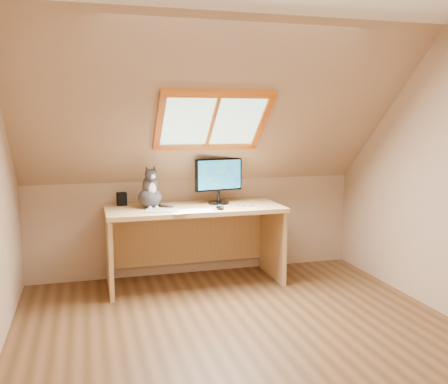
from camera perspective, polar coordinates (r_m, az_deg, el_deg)
name	(u,v)px	position (r m, az deg, el deg)	size (l,w,h in m)	color
ground	(247,339)	(3.91, 2.70, -16.43)	(3.50, 3.50, 0.00)	brown
room_shell	(253,149)	(3.47, 3.34, 4.93)	(3.52, 3.52, 2.41)	tan
desk	(193,228)	(5.04, -3.58, -4.11)	(1.72, 0.75, 0.79)	tan
monitor	(219,178)	(5.03, -0.61, 1.65)	(0.50, 0.21, 0.46)	black
cat	(150,193)	(4.86, -8.46, -0.06)	(0.27, 0.31, 0.42)	#3B3634
desk_speaker	(122,199)	(5.07, -11.61, -0.78)	(0.09, 0.09, 0.13)	black
graphics_tablet	(162,210)	(4.69, -7.11, -2.10)	(0.30, 0.21, 0.01)	#B2B2B7
mouse	(220,208)	(4.74, -0.45, -1.80)	(0.06, 0.11, 0.04)	black
papers	(195,211)	(4.67, -3.29, -2.16)	(0.35, 0.30, 0.01)	white
cables	(232,206)	(4.90, 0.96, -1.62)	(0.51, 0.26, 0.01)	silver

